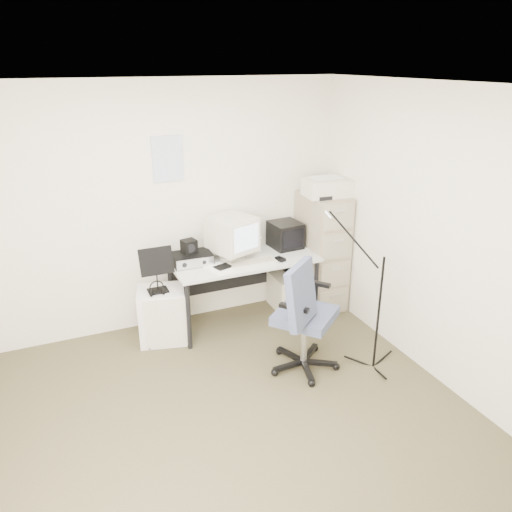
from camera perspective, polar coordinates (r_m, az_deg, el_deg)
name	(u,v)px	position (r m, az deg, el deg)	size (l,w,h in m)	color
floor	(240,418)	(4.17, -1.80, -18.04)	(3.60, 3.60, 0.01)	#3F3B23
ceiling	(236,86)	(3.21, -2.35, 18.87)	(3.60, 3.60, 0.01)	white
wall_back	(172,208)	(5.12, -9.53, 5.44)	(3.60, 0.02, 2.50)	silver
wall_front	(407,442)	(2.18, 16.87, -19.66)	(3.60, 0.02, 2.50)	silver
wall_right	(438,239)	(4.44, 20.12, 1.83)	(0.02, 3.60, 2.50)	silver
wall_calendar	(168,159)	(4.99, -10.07, 10.89)	(0.30, 0.02, 0.44)	white
filing_cabinet	(321,251)	(5.61, 7.50, 0.54)	(0.40, 0.60, 1.30)	gray
printer	(327,187)	(5.35, 8.17, 7.79)	(0.48, 0.33, 0.19)	silver
desk	(244,290)	(5.31, -1.37, -3.92)	(1.50, 0.70, 0.73)	silver
crt_monitor	(232,238)	(5.10, -2.78, 2.11)	(0.40, 0.42, 0.44)	silver
crt_tv	(285,235)	(5.44, 3.36, 2.45)	(0.31, 0.32, 0.28)	black
desk_speaker	(258,244)	(5.35, 0.23, 1.38)	(0.08, 0.08, 0.14)	beige
keyboard	(252,263)	(5.00, -0.41, -0.81)	(0.48, 0.17, 0.03)	silver
mouse	(280,259)	(5.10, 2.80, -0.36)	(0.06, 0.11, 0.03)	black
radio_receiver	(192,259)	(5.04, -7.32, -0.29)	(0.39, 0.28, 0.11)	black
radio_speaker	(189,246)	(5.02, -7.67, 1.10)	(0.14, 0.13, 0.14)	black
papers	(219,269)	(4.90, -4.24, -1.45)	(0.19, 0.26, 0.02)	white
pc_tower	(281,292)	(5.66, 2.92, -4.16)	(0.18, 0.42, 0.39)	silver
office_chair	(305,314)	(4.46, 5.65, -6.56)	(0.64, 0.64, 1.11)	#3C4466
side_cart	(162,315)	(5.08, -10.66, -6.64)	(0.45, 0.36, 0.56)	silver
music_stand	(156,269)	(4.83, -11.33, -1.50)	(0.32, 0.17, 0.46)	black
headphones	(157,290)	(4.83, -11.27, -3.86)	(0.16, 0.16, 0.03)	black
mic_stand	(380,297)	(4.51, 14.01, -4.56)	(0.02, 0.02, 1.43)	black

